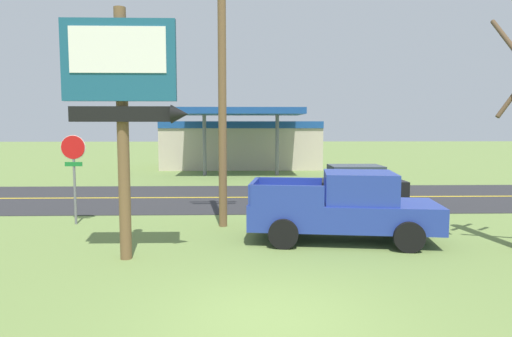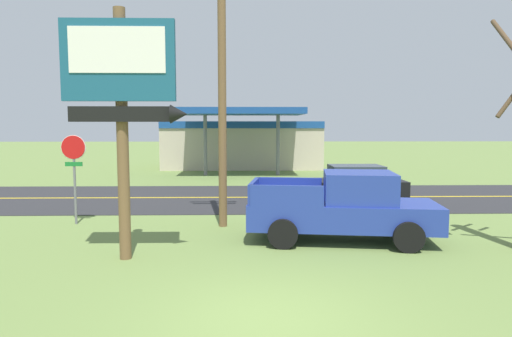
# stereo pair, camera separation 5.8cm
# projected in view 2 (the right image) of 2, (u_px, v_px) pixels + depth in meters

# --- Properties ---
(ground_plane) EXTENTS (180.00, 180.00, 0.00)m
(ground_plane) POSITION_uv_depth(u_px,v_px,m) (268.00, 319.00, 7.57)
(ground_plane) COLOR olive
(road_asphalt) EXTENTS (140.00, 8.00, 0.02)m
(road_asphalt) POSITION_uv_depth(u_px,v_px,m) (253.00, 197.00, 20.51)
(road_asphalt) COLOR #2B2B2D
(road_asphalt) RESTS_ON ground
(road_centre_line) EXTENTS (126.00, 0.20, 0.01)m
(road_centre_line) POSITION_uv_depth(u_px,v_px,m) (253.00, 197.00, 20.51)
(road_centre_line) COLOR gold
(road_centre_line) RESTS_ON road_asphalt
(motel_sign) EXTENTS (2.90, 0.54, 5.99)m
(motel_sign) POSITION_uv_depth(u_px,v_px,m) (123.00, 90.00, 10.56)
(motel_sign) COLOR brown
(motel_sign) RESTS_ON ground
(stop_sign) EXTENTS (0.80, 0.08, 2.95)m
(stop_sign) POSITION_uv_depth(u_px,v_px,m) (74.00, 163.00, 14.78)
(stop_sign) COLOR slate
(stop_sign) RESTS_ON ground
(utility_pole) EXTENTS (1.97, 0.26, 9.55)m
(utility_pole) POSITION_uv_depth(u_px,v_px,m) (222.00, 67.00, 14.20)
(utility_pole) COLOR brown
(utility_pole) RESTS_ON ground
(gas_station) EXTENTS (12.00, 11.50, 4.40)m
(gas_station) POSITION_uv_depth(u_px,v_px,m) (242.00, 143.00, 35.44)
(gas_station) COLOR beige
(gas_station) RESTS_ON ground
(pickup_blue_parked_on_lawn) EXTENTS (5.42, 2.76, 1.96)m
(pickup_blue_parked_on_lawn) POSITION_uv_depth(u_px,v_px,m) (345.00, 207.00, 12.68)
(pickup_blue_parked_on_lawn) COLOR #233893
(pickup_blue_parked_on_lawn) RESTS_ON ground
(car_black_near_lane) EXTENTS (4.20, 2.00, 1.64)m
(car_black_near_lane) POSITION_uv_depth(u_px,v_px,m) (353.00, 185.00, 18.54)
(car_black_near_lane) COLOR black
(car_black_near_lane) RESTS_ON ground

